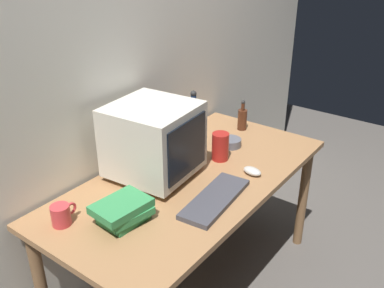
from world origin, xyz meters
name	(u,v)px	position (x,y,z in m)	size (l,w,h in m)	color
ground_plane	(192,285)	(0.00, 0.00, 0.00)	(6.00, 6.00, 0.00)	#56514C
back_wall	(121,58)	(0.00, 0.44, 1.25)	(4.00, 0.08, 2.50)	silver
desk	(192,191)	(0.00, 0.00, 0.64)	(1.55, 0.76, 0.72)	#9E7047
crt_monitor	(154,140)	(-0.10, 0.16, 0.91)	(0.41, 0.42, 0.37)	beige
keyboard	(215,199)	(-0.11, -0.21, 0.73)	(0.42, 0.15, 0.02)	#3F3F47
computer_mouse	(252,171)	(0.20, -0.23, 0.74)	(0.06, 0.10, 0.04)	beige
bottle_tall	(193,126)	(0.28, 0.20, 0.84)	(0.08, 0.08, 0.33)	navy
bottle_short	(242,119)	(0.64, 0.10, 0.79)	(0.06, 0.06, 0.19)	#472314
book_stack	(123,211)	(-0.47, 0.01, 0.77)	(0.24, 0.19, 0.10)	#33894C
mug	(61,215)	(-0.63, 0.20, 0.77)	(0.12, 0.08, 0.09)	#CC383D
cd_spindle	(231,142)	(0.40, 0.03, 0.74)	(0.12, 0.12, 0.04)	#595B66
metal_canister	(220,146)	(0.24, -0.01, 0.80)	(0.09, 0.09, 0.15)	#A51E19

